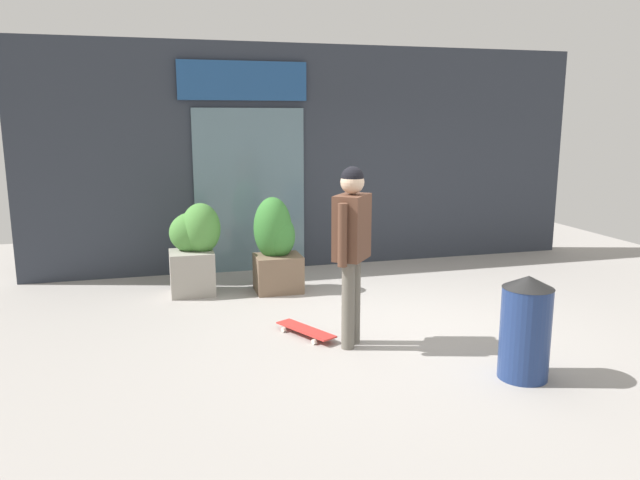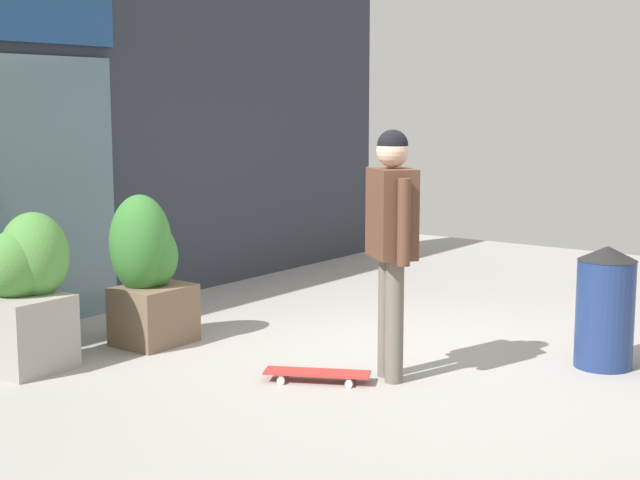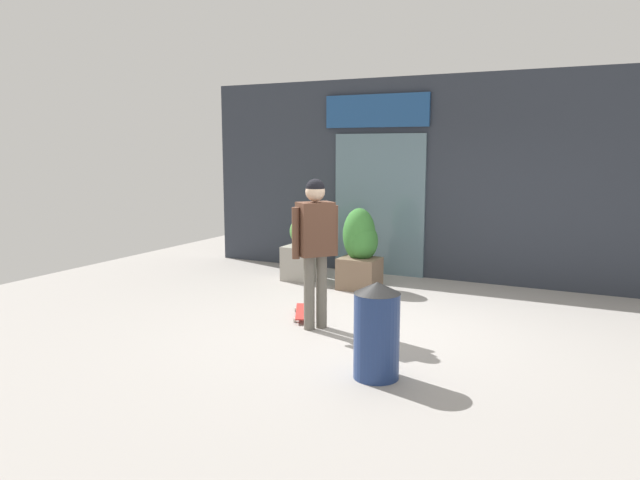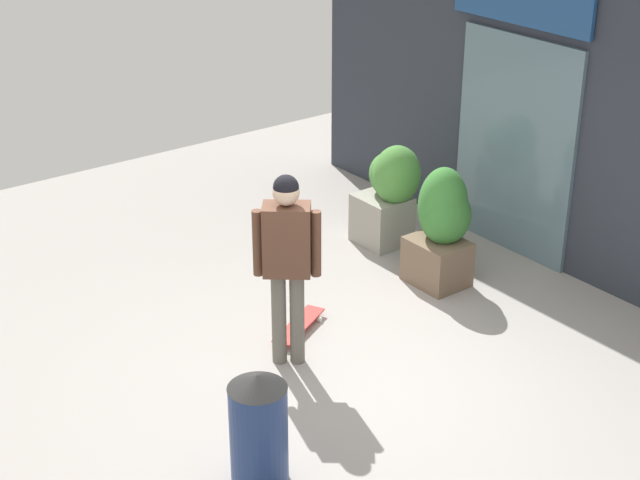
# 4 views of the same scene
# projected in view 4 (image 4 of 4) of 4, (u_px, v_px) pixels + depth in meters

# --- Properties ---
(ground_plane) EXTENTS (12.00, 12.00, 0.00)m
(ground_plane) POSITION_uv_depth(u_px,v_px,m) (354.00, 374.00, 8.56)
(ground_plane) COLOR #9E9993
(building_facade) EXTENTS (8.42, 0.31, 3.28)m
(building_facade) POSITION_uv_depth(u_px,v_px,m) (601.00, 126.00, 9.58)
(building_facade) COLOR #2D333D
(building_facade) RESTS_ON ground_plane
(skateboarder) EXTENTS (0.46, 0.48, 1.78)m
(skateboarder) POSITION_uv_depth(u_px,v_px,m) (287.00, 250.00, 8.28)
(skateboarder) COLOR #666056
(skateboarder) RESTS_ON ground_plane
(skateboard) EXTENTS (0.51, 0.75, 0.08)m
(skateboard) POSITION_uv_depth(u_px,v_px,m) (299.00, 325.00, 9.19)
(skateboard) COLOR red
(skateboard) RESTS_ON ground_plane
(planter_box_left) EXTENTS (0.66, 0.60, 1.16)m
(planter_box_left) POSITION_uv_depth(u_px,v_px,m) (390.00, 190.00, 10.72)
(planter_box_left) COLOR gray
(planter_box_left) RESTS_ON ground_plane
(planter_box_right) EXTENTS (0.59, 0.59, 1.23)m
(planter_box_right) POSITION_uv_depth(u_px,v_px,m) (442.00, 225.00, 9.89)
(planter_box_right) COLOR brown
(planter_box_right) RESTS_ON ground_plane
(trash_bin) EXTENTS (0.44, 0.44, 0.92)m
(trash_bin) POSITION_uv_depth(u_px,v_px,m) (259.00, 429.00, 7.07)
(trash_bin) COLOR navy
(trash_bin) RESTS_ON ground_plane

